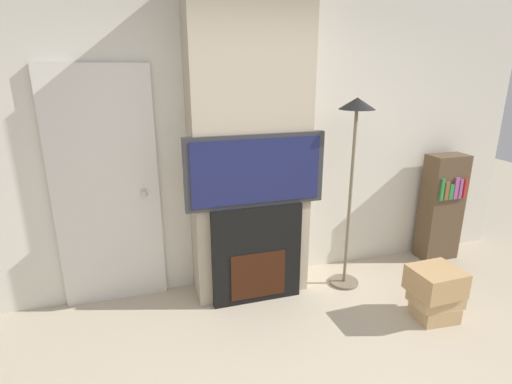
{
  "coord_description": "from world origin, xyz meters",
  "views": [
    {
      "loc": [
        -0.94,
        -1.47,
        2.04
      ],
      "look_at": [
        0.0,
        1.59,
        1.02
      ],
      "focal_mm": 28.0,
      "sensor_mm": 36.0,
      "label": 1
    }
  ],
  "objects_px": {
    "box_stack": "(435,292)",
    "bookshelf": "(441,207)",
    "floor_lamp": "(354,143)",
    "television": "(256,171)",
    "fireplace": "(256,254)"
  },
  "relations": [
    {
      "from": "bookshelf",
      "to": "television",
      "type": "bearing_deg",
      "value": -173.99
    },
    {
      "from": "fireplace",
      "to": "bookshelf",
      "type": "distance_m",
      "value": 2.19
    },
    {
      "from": "television",
      "to": "box_stack",
      "type": "distance_m",
      "value": 1.79
    },
    {
      "from": "fireplace",
      "to": "bookshelf",
      "type": "bearing_deg",
      "value": 5.96
    },
    {
      "from": "box_stack",
      "to": "bookshelf",
      "type": "bearing_deg",
      "value": 48.84
    },
    {
      "from": "floor_lamp",
      "to": "bookshelf",
      "type": "bearing_deg",
      "value": 10.22
    },
    {
      "from": "fireplace",
      "to": "floor_lamp",
      "type": "height_order",
      "value": "floor_lamp"
    },
    {
      "from": "floor_lamp",
      "to": "bookshelf",
      "type": "relative_size",
      "value": 1.54
    },
    {
      "from": "fireplace",
      "to": "floor_lamp",
      "type": "distance_m",
      "value": 1.31
    },
    {
      "from": "floor_lamp",
      "to": "bookshelf",
      "type": "distance_m",
      "value": 1.52
    },
    {
      "from": "floor_lamp",
      "to": "box_stack",
      "type": "xyz_separation_m",
      "value": [
        0.42,
        -0.74,
        -1.14
      ]
    },
    {
      "from": "television",
      "to": "bookshelf",
      "type": "bearing_deg",
      "value": 6.01
    },
    {
      "from": "floor_lamp",
      "to": "box_stack",
      "type": "relative_size",
      "value": 3.83
    },
    {
      "from": "fireplace",
      "to": "bookshelf",
      "type": "xyz_separation_m",
      "value": [
        2.17,
        0.23,
        0.13
      ]
    },
    {
      "from": "television",
      "to": "floor_lamp",
      "type": "relative_size",
      "value": 0.67
    }
  ]
}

